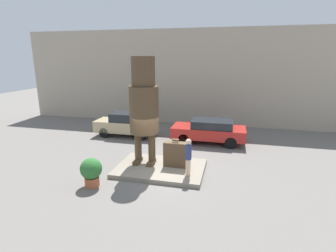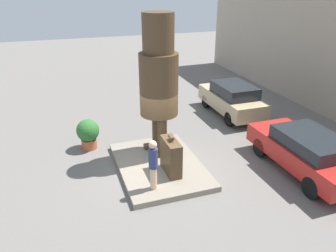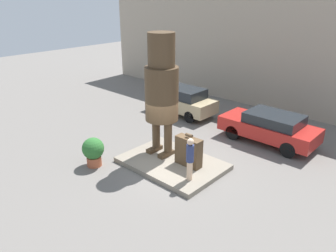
# 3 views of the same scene
# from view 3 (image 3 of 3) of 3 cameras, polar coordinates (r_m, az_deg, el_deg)

# --- Properties ---
(ground_plane) EXTENTS (60.00, 60.00, 0.00)m
(ground_plane) POSITION_cam_3_polar(r_m,az_deg,el_deg) (13.57, 0.75, -6.84)
(ground_plane) COLOR slate
(pedestal) EXTENTS (4.07, 2.85, 0.20)m
(pedestal) POSITION_cam_3_polar(r_m,az_deg,el_deg) (13.52, 0.75, -6.47)
(pedestal) COLOR gray
(pedestal) RESTS_ON ground_plane
(building_backdrop) EXTENTS (28.00, 0.60, 7.27)m
(building_backdrop) POSITION_cam_3_polar(r_m,az_deg,el_deg) (20.12, 19.52, 12.57)
(building_backdrop) COLOR tan
(building_backdrop) RESTS_ON ground_plane
(statue_figure) EXTENTS (1.36, 1.36, 5.03)m
(statue_figure) POSITION_cam_3_polar(r_m,az_deg,el_deg) (13.10, -1.12, 6.95)
(statue_figure) COLOR #4C3823
(statue_figure) RESTS_ON pedestal
(giant_suitcase) EXTENTS (1.10, 0.41, 1.35)m
(giant_suitcase) POSITION_cam_3_polar(r_m,az_deg,el_deg) (12.94, 3.61, -4.44)
(giant_suitcase) COLOR #4C3823
(giant_suitcase) RESTS_ON pedestal
(tourist) EXTENTS (0.28, 0.28, 1.65)m
(tourist) POSITION_cam_3_polar(r_m,az_deg,el_deg) (11.82, 3.84, -5.50)
(tourist) COLOR beige
(tourist) RESTS_ON pedestal
(parked_car_tan) EXTENTS (4.09, 1.71, 1.60)m
(parked_car_tan) POSITION_cam_3_polar(r_m,az_deg,el_deg) (18.88, 2.45, 4.50)
(parked_car_tan) COLOR tan
(parked_car_tan) RESTS_ON ground_plane
(parked_car_red) EXTENTS (4.45, 1.87, 1.47)m
(parked_car_red) POSITION_cam_3_polar(r_m,az_deg,el_deg) (15.94, 17.27, -0.11)
(parked_car_red) COLOR #B2231E
(parked_car_red) RESTS_ON ground_plane
(planter_pot) EXTENTS (0.89, 0.89, 1.22)m
(planter_pot) POSITION_cam_3_polar(r_m,az_deg,el_deg) (13.57, -12.88, -4.19)
(planter_pot) COLOR #AD5638
(planter_pot) RESTS_ON ground_plane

